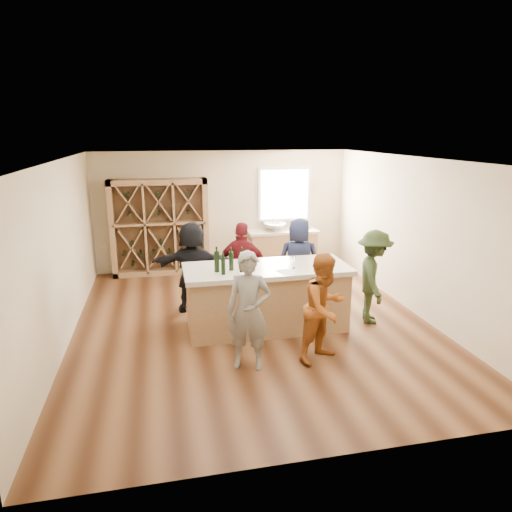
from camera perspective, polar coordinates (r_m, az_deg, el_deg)
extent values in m
cube|color=#54301B|center=(8.07, -0.40, -8.66)|extent=(6.00, 7.00, 0.10)
cube|color=white|center=(7.38, -0.45, 12.38)|extent=(6.00, 7.00, 0.10)
cube|color=#CBB793|center=(11.02, -4.17, 5.73)|extent=(6.00, 0.10, 2.80)
cube|color=#CBB793|center=(4.36, 9.18, -9.68)|extent=(6.00, 0.10, 2.80)
cube|color=#CBB793|center=(7.61, -23.54, 0.12)|extent=(0.10, 7.00, 2.80)
cube|color=#CBB793|center=(8.72, 19.63, 2.32)|extent=(0.10, 7.00, 2.80)
cube|color=white|center=(11.20, 3.54, 7.70)|extent=(1.30, 0.06, 1.30)
cube|color=white|center=(11.16, 3.59, 7.68)|extent=(1.18, 0.01, 1.18)
cube|color=olive|center=(10.70, -11.92, 3.52)|extent=(2.20, 0.45, 2.20)
cube|color=olive|center=(11.17, 3.31, 0.78)|extent=(1.60, 0.58, 0.86)
cube|color=#B9AD98|center=(11.06, 3.34, 3.09)|extent=(1.70, 0.62, 0.06)
imported|color=silver|center=(10.98, 2.35, 3.67)|extent=(0.54, 0.54, 0.19)
cylinder|color=silver|center=(11.14, 2.12, 4.14)|extent=(0.02, 0.02, 0.30)
cube|color=olive|center=(7.68, 1.33, -5.48)|extent=(2.60, 1.00, 1.00)
cube|color=#B9AD98|center=(7.51, 1.35, -1.63)|extent=(2.72, 1.12, 0.08)
cylinder|color=black|center=(7.20, -4.92, -0.72)|extent=(0.09, 0.09, 0.33)
cylinder|color=black|center=(7.07, -4.12, -1.24)|extent=(0.08, 0.08, 0.27)
cylinder|color=black|center=(7.28, -3.12, -0.64)|extent=(0.08, 0.08, 0.30)
cylinder|color=black|center=(7.18, -1.75, -0.76)|extent=(0.09, 0.09, 0.32)
cone|color=white|center=(7.01, -0.26, -1.73)|extent=(0.07, 0.07, 0.19)
cone|color=white|center=(7.21, 7.80, -1.32)|extent=(0.08, 0.08, 0.20)
cone|color=white|center=(7.41, 4.77, -0.78)|extent=(0.09, 0.09, 0.20)
cone|color=white|center=(7.52, 8.92, -0.83)|extent=(0.07, 0.07, 0.16)
cube|color=white|center=(7.04, -1.10, -2.43)|extent=(0.27, 0.34, 0.00)
cube|color=white|center=(7.22, 3.75, -2.00)|extent=(0.29, 0.35, 0.00)
cube|color=white|center=(7.37, 8.35, -1.78)|extent=(0.35, 0.40, 0.00)
imported|color=slate|center=(6.31, -0.92, -6.90)|extent=(0.72, 0.62, 1.68)
imported|color=#994C19|center=(6.62, 8.58, -6.40)|extent=(0.89, 0.75, 1.60)
imported|color=#263319|center=(8.09, 14.47, -2.54)|extent=(0.79, 1.15, 1.63)
imported|color=#590F14|center=(8.40, -1.67, -1.31)|extent=(1.08, 0.83, 1.65)
imported|color=#191E38|center=(8.72, 5.37, -0.68)|extent=(0.92, 0.72, 1.67)
imported|color=black|center=(8.38, -7.90, -1.35)|extent=(1.65, 0.90, 1.69)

